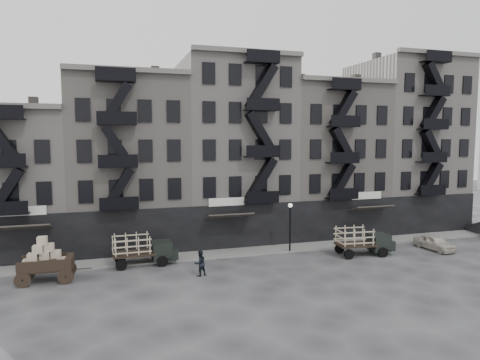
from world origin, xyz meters
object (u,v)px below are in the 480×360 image
object	(u,v)px
stake_truck_west	(143,247)
car_east	(434,242)
stake_truck_east	(363,239)
pedestrian_mid	(200,263)
wagon	(44,256)

from	to	relation	value
stake_truck_west	car_east	distance (m)	25.09
stake_truck_east	stake_truck_west	bearing A→B (deg)	177.47
stake_truck_east	car_east	bearing A→B (deg)	3.16
pedestrian_mid	stake_truck_east	bearing A→B (deg)	166.17
car_east	pedestrian_mid	size ratio (longest dim) A/B	2.07
wagon	car_east	world-z (taller)	wagon
wagon	car_east	size ratio (longest dim) A/B	0.97
pedestrian_mid	stake_truck_west	bearing A→B (deg)	-65.69
stake_truck_west	car_east	world-z (taller)	stake_truck_west
wagon	pedestrian_mid	bearing A→B (deg)	-8.73
stake_truck_west	car_east	xyz separation A→B (m)	(24.91, -2.92, -0.74)
stake_truck_east	car_east	distance (m)	7.08
stake_truck_east	pedestrian_mid	xyz separation A→B (m)	(-14.21, -1.29, -0.46)
wagon	car_east	bearing A→B (deg)	-0.08
wagon	pedestrian_mid	size ratio (longest dim) A/B	2.02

